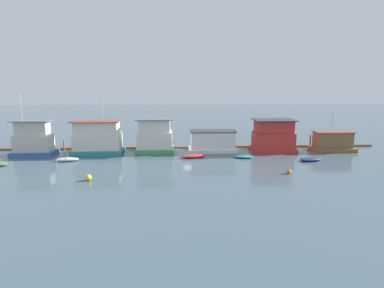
% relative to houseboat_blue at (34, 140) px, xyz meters
% --- Properties ---
extents(ground_plane, '(200.00, 200.00, 0.00)m').
position_rel_houseboat_blue_xyz_m(ground_plane, '(22.96, 0.55, -2.15)').
color(ground_plane, '#475B66').
extents(dock_walkway, '(59.60, 1.70, 0.30)m').
position_rel_houseboat_blue_xyz_m(dock_walkway, '(22.96, 3.66, -2.00)').
color(dock_walkway, brown).
rests_on(dock_walkway, ground_plane).
extents(houseboat_blue, '(5.96, 3.43, 9.17)m').
position_rel_houseboat_blue_xyz_m(houseboat_blue, '(0.00, 0.00, 0.00)').
color(houseboat_blue, '#3866B7').
rests_on(houseboat_blue, ground_plane).
extents(houseboat_teal, '(7.32, 4.06, 9.35)m').
position_rel_houseboat_blue_xyz_m(houseboat_teal, '(9.07, 0.32, 0.08)').
color(houseboat_teal, teal).
rests_on(houseboat_teal, ground_plane).
extents(houseboat_green, '(5.74, 3.92, 5.08)m').
position_rel_houseboat_blue_xyz_m(houseboat_green, '(17.44, 0.65, 0.14)').
color(houseboat_green, '#4C9360').
rests_on(houseboat_green, ground_plane).
extents(houseboat_white, '(7.23, 3.63, 3.22)m').
position_rel_houseboat_blue_xyz_m(houseboat_white, '(26.12, 0.62, -0.62)').
color(houseboat_white, white).
rests_on(houseboat_white, ground_plane).
extents(houseboat_red, '(6.43, 4.15, 4.87)m').
position_rel_houseboat_blue_xyz_m(houseboat_red, '(35.33, 0.29, 0.10)').
color(houseboat_red, red).
rests_on(houseboat_red, ground_plane).
extents(houseboat_brown, '(6.35, 3.24, 5.91)m').
position_rel_houseboat_blue_xyz_m(houseboat_brown, '(44.53, 0.06, -0.76)').
color(houseboat_brown, brown).
rests_on(houseboat_brown, ground_plane).
extents(dinghy_white, '(3.06, 1.31, 0.50)m').
position_rel_houseboat_blue_xyz_m(dinghy_white, '(6.10, -4.17, -1.90)').
color(dinghy_white, white).
rests_on(dinghy_white, ground_plane).
extents(dinghy_red, '(3.71, 1.94, 0.51)m').
position_rel_houseboat_blue_xyz_m(dinghy_red, '(22.97, -3.16, -1.90)').
color(dinghy_red, red).
rests_on(dinghy_red, ground_plane).
extents(dinghy_teal, '(2.92, 1.95, 0.37)m').
position_rel_houseboat_blue_xyz_m(dinghy_teal, '(30.00, -3.50, -1.97)').
color(dinghy_teal, teal).
rests_on(dinghy_teal, ground_plane).
extents(dinghy_navy, '(3.44, 2.16, 0.46)m').
position_rel_houseboat_blue_xyz_m(dinghy_navy, '(38.65, -5.63, -1.92)').
color(dinghy_navy, navy).
rests_on(dinghy_navy, ground_plane).
extents(mooring_post_far_left, '(0.24, 0.24, 1.54)m').
position_rel_houseboat_blue_xyz_m(mooring_post_far_left, '(3.30, 2.56, -1.39)').
color(mooring_post_far_left, '#846B4C').
rests_on(mooring_post_far_left, ground_plane).
extents(mooring_post_near_left, '(0.24, 0.24, 2.06)m').
position_rel_houseboat_blue_xyz_m(mooring_post_near_left, '(42.20, 2.56, -1.12)').
color(mooring_post_near_left, brown).
rests_on(mooring_post_near_left, ground_plane).
extents(buoy_yellow, '(0.67, 0.67, 0.67)m').
position_rel_houseboat_blue_xyz_m(buoy_yellow, '(11.23, -12.48, -1.82)').
color(buoy_yellow, yellow).
rests_on(buoy_yellow, ground_plane).
extents(buoy_orange, '(0.55, 0.55, 0.55)m').
position_rel_houseboat_blue_xyz_m(buoy_orange, '(33.58, -11.17, -1.88)').
color(buoy_orange, orange).
rests_on(buoy_orange, ground_plane).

